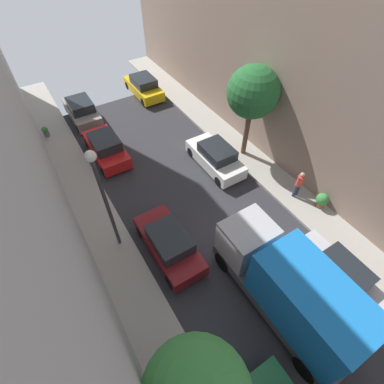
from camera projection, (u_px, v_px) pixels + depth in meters
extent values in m
plane|color=#2D2D33|center=(231.00, 247.00, 14.28)|extent=(32.00, 32.00, 0.00)
cube|color=#A8A399|center=(139.00, 299.00, 12.46)|extent=(2.00, 44.00, 0.15)
cube|color=#A8A399|center=(304.00, 205.00, 15.99)|extent=(2.00, 44.00, 0.15)
cylinder|color=black|center=(278.00, 375.00, 10.36)|extent=(0.22, 0.64, 0.64)
cube|color=maroon|center=(169.00, 245.00, 13.73)|extent=(1.76, 4.20, 0.76)
cube|color=#1E2328|center=(170.00, 239.00, 13.12)|extent=(1.56, 2.10, 0.64)
cylinder|color=black|center=(141.00, 232.00, 14.50)|extent=(0.22, 0.64, 0.64)
cylinder|color=black|center=(168.00, 219.00, 15.05)|extent=(0.22, 0.64, 0.64)
cylinder|color=black|center=(171.00, 282.00, 12.74)|extent=(0.22, 0.64, 0.64)
cylinder|color=black|center=(200.00, 265.00, 13.29)|extent=(0.22, 0.64, 0.64)
cube|color=red|center=(106.00, 149.00, 18.48)|extent=(1.76, 4.20, 0.76)
cube|color=#1E2328|center=(105.00, 142.00, 17.88)|extent=(1.56, 2.10, 0.64)
cylinder|color=black|center=(88.00, 143.00, 19.26)|extent=(0.22, 0.64, 0.64)
cylinder|color=black|center=(110.00, 136.00, 19.81)|extent=(0.22, 0.64, 0.64)
cylinder|color=black|center=(104.00, 171.00, 17.49)|extent=(0.22, 0.64, 0.64)
cylinder|color=black|center=(128.00, 162.00, 18.04)|extent=(0.22, 0.64, 0.64)
cube|color=gray|center=(82.00, 112.00, 21.34)|extent=(1.76, 4.20, 0.76)
cube|color=#1E2328|center=(80.00, 105.00, 20.74)|extent=(1.56, 2.10, 0.64)
cylinder|color=black|center=(67.00, 108.00, 22.12)|extent=(0.22, 0.64, 0.64)
cylinder|color=black|center=(87.00, 103.00, 22.67)|extent=(0.22, 0.64, 0.64)
cylinder|color=black|center=(79.00, 129.00, 20.35)|extent=(0.22, 0.64, 0.64)
cylinder|color=black|center=(100.00, 122.00, 20.90)|extent=(0.22, 0.64, 0.64)
cube|color=silver|center=(334.00, 276.00, 12.66)|extent=(1.76, 4.20, 0.76)
cube|color=#1E2328|center=(343.00, 272.00, 12.06)|extent=(1.56, 2.10, 0.64)
cylinder|color=black|center=(294.00, 260.00, 13.44)|extent=(0.22, 0.64, 0.64)
cylinder|color=black|center=(318.00, 245.00, 13.99)|extent=(0.22, 0.64, 0.64)
cylinder|color=black|center=(350.00, 319.00, 11.67)|extent=(0.22, 0.64, 0.64)
cylinder|color=black|center=(374.00, 299.00, 12.22)|extent=(0.22, 0.64, 0.64)
cube|color=white|center=(215.00, 159.00, 17.87)|extent=(1.76, 4.20, 0.76)
cube|color=#1E2328|center=(217.00, 151.00, 17.27)|extent=(1.56, 2.10, 0.64)
cylinder|color=black|center=(191.00, 152.00, 18.65)|extent=(0.22, 0.64, 0.64)
cylinder|color=black|center=(211.00, 144.00, 19.20)|extent=(0.22, 0.64, 0.64)
cylinder|color=black|center=(219.00, 181.00, 16.88)|extent=(0.22, 0.64, 0.64)
cylinder|color=black|center=(240.00, 172.00, 17.43)|extent=(0.22, 0.64, 0.64)
cube|color=gold|center=(144.00, 88.00, 23.72)|extent=(1.76, 4.20, 0.76)
cube|color=#1E2328|center=(143.00, 81.00, 23.11)|extent=(1.56, 2.10, 0.64)
cylinder|color=black|center=(128.00, 86.00, 24.49)|extent=(0.22, 0.64, 0.64)
cylinder|color=black|center=(145.00, 81.00, 25.04)|extent=(0.22, 0.64, 0.64)
cylinder|color=black|center=(144.00, 102.00, 22.73)|extent=(0.22, 0.64, 0.64)
cylinder|color=black|center=(161.00, 97.00, 23.28)|extent=(0.22, 0.64, 0.64)
cube|color=#4C4C51|center=(280.00, 295.00, 11.90)|extent=(2.20, 6.60, 0.50)
cube|color=#B7B7BC|center=(247.00, 239.00, 12.46)|extent=(2.10, 1.80, 1.70)
cube|color=blue|center=(309.00, 302.00, 10.26)|extent=(2.24, 4.20, 2.40)
cylinder|color=black|center=(223.00, 261.00, 13.23)|extent=(0.30, 0.96, 0.96)
cylinder|color=black|center=(256.00, 242.00, 13.92)|extent=(0.30, 0.96, 0.96)
cylinder|color=black|center=(305.00, 368.00, 10.38)|extent=(0.30, 0.96, 0.96)
cylinder|color=black|center=(342.00, 337.00, 11.07)|extent=(0.30, 0.96, 0.96)
cylinder|color=#2D334C|center=(295.00, 191.00, 16.06)|extent=(0.18, 0.18, 0.82)
cylinder|color=#2D334C|center=(298.00, 189.00, 16.13)|extent=(0.18, 0.18, 0.82)
cylinder|color=#D83F33|center=(300.00, 181.00, 15.55)|extent=(0.36, 0.36, 0.64)
sphere|color=tan|center=(302.00, 175.00, 15.21)|extent=(0.24, 0.24, 0.24)
cylinder|color=brown|center=(246.00, 132.00, 17.74)|extent=(0.32, 0.32, 3.15)
sphere|color=#23602D|center=(253.00, 92.00, 15.75)|extent=(2.93, 2.93, 2.93)
cylinder|color=brown|center=(320.00, 204.00, 15.76)|extent=(0.42, 0.42, 0.29)
sphere|color=#38843D|center=(322.00, 199.00, 15.45)|extent=(0.67, 0.67, 0.67)
cylinder|color=slate|center=(47.00, 134.00, 19.94)|extent=(0.36, 0.36, 0.38)
sphere|color=#38843D|center=(45.00, 129.00, 19.68)|extent=(0.40, 0.40, 0.40)
cylinder|color=#333338|center=(108.00, 208.00, 12.30)|extent=(0.16, 0.16, 5.37)
sphere|color=white|center=(90.00, 156.00, 10.15)|extent=(0.44, 0.44, 0.44)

